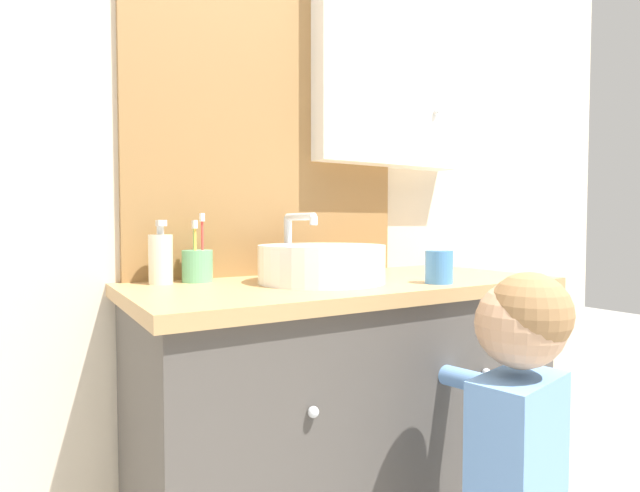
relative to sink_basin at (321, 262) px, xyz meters
name	(u,v)px	position (x,y,z in m)	size (l,w,h in m)	color
wall_back	(302,133)	(0.10, 0.29, 0.40)	(3.20, 0.18, 2.50)	beige
vanity_counter	(347,427)	(0.08, 0.00, -0.47)	(1.17, 0.55, 0.83)	#4C4742
sink_basin	(321,262)	(0.00, 0.00, 0.00)	(0.34, 0.39, 0.19)	white
toothbrush_holder	(197,265)	(-0.28, 0.18, -0.01)	(0.08, 0.08, 0.19)	#66B27F
soap_dispenser	(161,258)	(-0.38, 0.18, 0.01)	(0.06, 0.06, 0.17)	beige
child_figure	(518,441)	(0.18, -0.48, -0.35)	(0.25, 0.46, 0.89)	slate
drinking_cup	(439,267)	(0.25, -0.18, -0.01)	(0.07, 0.07, 0.09)	#4789D1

